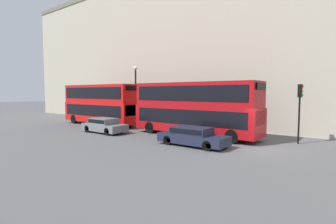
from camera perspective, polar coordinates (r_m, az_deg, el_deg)
The scene contains 8 objects.
ground_plane at distance 17.66m, azimuth 19.86°, elevation -7.62°, with size 200.00×200.00×0.00m, color #515154.
building_facade at distance 24.64m, azimuth 25.71°, elevation 16.51°, with size 1.10×80.00×17.30m.
bus_leading at distance 21.37m, azimuth 5.76°, elevation 1.17°, with size 2.59×10.82×4.37m.
bus_second_in_queue at distance 29.58m, azimuth -14.40°, elevation 1.93°, with size 2.59×10.10×4.38m.
car_dark_sedan at distance 17.64m, azimuth 5.32°, elevation -5.16°, with size 1.76×4.78×1.26m.
car_hatchback at distance 23.85m, azimuth -13.72°, elevation -2.76°, with size 1.82×4.29×1.29m.
traffic_light at distance 20.20m, azimuth 26.78°, elevation 2.12°, with size 0.30×0.36×4.13m.
street_lamp at distance 28.17m, azimuth -7.06°, elevation 5.01°, with size 0.44×0.44×6.34m.
Camera 1 is at (-16.46, -5.29, 3.58)m, focal length 28.00 mm.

